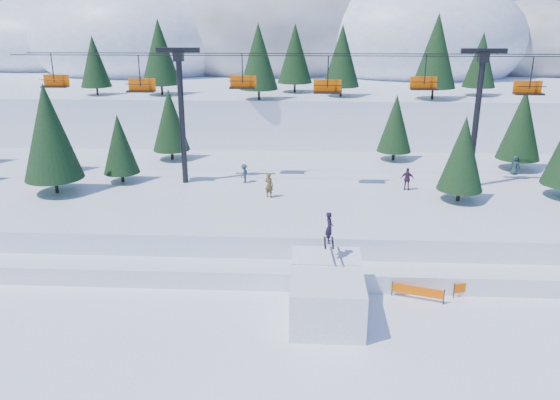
{
  "coord_description": "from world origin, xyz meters",
  "views": [
    {
      "loc": [
        0.6,
        -22.78,
        14.91
      ],
      "look_at": [
        -0.9,
        6.0,
        5.2
      ],
      "focal_mm": 35.0,
      "sensor_mm": 36.0,
      "label": 1
    }
  ],
  "objects_px": {
    "banner_far": "(476,286)",
    "banner_near": "(418,291)",
    "jump_kicker": "(327,295)",
    "chairlift": "(315,96)"
  },
  "relations": [
    {
      "from": "jump_kicker",
      "to": "banner_near",
      "type": "height_order",
      "value": "jump_kicker"
    },
    {
      "from": "jump_kicker",
      "to": "banner_far",
      "type": "distance_m",
      "value": 9.05
    },
    {
      "from": "jump_kicker",
      "to": "chairlift",
      "type": "distance_m",
      "value": 17.69
    },
    {
      "from": "banner_far",
      "to": "banner_near",
      "type": "bearing_deg",
      "value": -167.32
    },
    {
      "from": "chairlift",
      "to": "banner_near",
      "type": "distance_m",
      "value": 17.16
    },
    {
      "from": "jump_kicker",
      "to": "banner_far",
      "type": "xyz_separation_m",
      "value": [
        8.51,
        2.97,
        -0.82
      ]
    },
    {
      "from": "chairlift",
      "to": "banner_near",
      "type": "xyz_separation_m",
      "value": [
        5.73,
        -13.59,
        -8.78
      ]
    },
    {
      "from": "banner_near",
      "to": "chairlift",
      "type": "bearing_deg",
      "value": 112.87
    },
    {
      "from": "jump_kicker",
      "to": "banner_far",
      "type": "relative_size",
      "value": 1.96
    },
    {
      "from": "chairlift",
      "to": "jump_kicker",
      "type": "bearing_deg",
      "value": -87.73
    }
  ]
}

